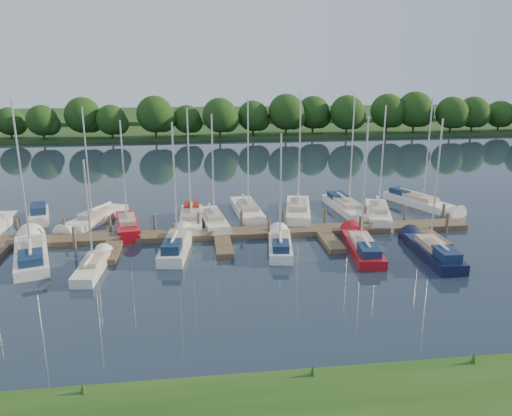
{
  "coord_description": "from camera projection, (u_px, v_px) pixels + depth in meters",
  "views": [
    {
      "loc": [
        -1.95,
        -29.05,
        12.85
      ],
      "look_at": [
        2.75,
        8.0,
        2.2
      ],
      "focal_mm": 35.0,
      "sensor_mm": 36.0,
      "label": 1
    }
  ],
  "objects": [
    {
      "name": "ground",
      "position": [
        229.0,
        277.0,
        31.48
      ],
      "size": [
        260.0,
        260.0,
        0.0
      ],
      "primitive_type": "plane",
      "color": "#1A2635",
      "rests_on": "ground"
    },
    {
      "name": "motorboat",
      "position": [
        39.0,
        215.0,
        43.5
      ],
      "size": [
        2.62,
        5.4,
        1.49
      ],
      "rotation": [
        0.0,
        0.0,
        3.4
      ],
      "color": "white",
      "rests_on": "ground"
    },
    {
      "name": "sailboat_s_0",
      "position": [
        31.0,
        254.0,
        34.46
      ],
      "size": [
        4.19,
        8.92,
        11.24
      ],
      "rotation": [
        0.0,
        0.0,
        0.29
      ],
      "color": "white",
      "rests_on": "ground"
    },
    {
      "name": "far_shore",
      "position": [
        202.0,
        129.0,
        102.94
      ],
      "size": [
        180.0,
        30.0,
        0.6
      ],
      "primitive_type": "cube",
      "color": "#213E17",
      "rests_on": "ground"
    },
    {
      "name": "sailboat_n_7",
      "position": [
        298.0,
        212.0,
        44.48
      ],
      "size": [
        3.48,
        8.75,
        11.12
      ],
      "rotation": [
        0.0,
        0.0,
        2.94
      ],
      "color": "white",
      "rests_on": "ground"
    },
    {
      "name": "treeline",
      "position": [
        207.0,
        116.0,
        90.0
      ],
      "size": [
        146.81,
        10.28,
        8.3
      ],
      "color": "#38281C",
      "rests_on": "ground"
    },
    {
      "name": "sailboat_n_3",
      "position": [
        128.0,
        226.0,
        40.64
      ],
      "size": [
        2.7,
        7.27,
        9.24
      ],
      "rotation": [
        0.0,
        0.0,
        3.31
      ],
      "color": "#A20E16",
      "rests_on": "ground"
    },
    {
      "name": "sailboat_n_6",
      "position": [
        248.0,
        212.0,
        44.65
      ],
      "size": [
        2.53,
        8.47,
        10.66
      ],
      "rotation": [
        0.0,
        0.0,
        3.22
      ],
      "color": "white",
      "rests_on": "ground"
    },
    {
      "name": "sailboat_n_10",
      "position": [
        419.0,
        203.0,
        47.48
      ],
      "size": [
        4.65,
        8.34,
        10.73
      ],
      "rotation": [
        0.0,
        0.0,
        3.54
      ],
      "color": "white",
      "rests_on": "ground"
    },
    {
      "name": "mooring_pilings",
      "position": [
        221.0,
        227.0,
        39.36
      ],
      "size": [
        38.24,
        2.84,
        2.0
      ],
      "color": "#473D33",
      "rests_on": "ground"
    },
    {
      "name": "sailboat_s_5",
      "position": [
        432.0,
        253.0,
        34.72
      ],
      "size": [
        2.07,
        7.7,
        9.99
      ],
      "rotation": [
        0.0,
        0.0,
        -0.04
      ],
      "color": "black",
      "rests_on": "ground"
    },
    {
      "name": "sailboat_n_8",
      "position": [
        347.0,
        208.0,
        45.76
      ],
      "size": [
        2.7,
        8.8,
        10.99
      ],
      "rotation": [
        0.0,
        0.0,
        3.23
      ],
      "color": "white",
      "rests_on": "ground"
    },
    {
      "name": "sailboat_n_9",
      "position": [
        378.0,
        215.0,
        43.72
      ],
      "size": [
        3.66,
        7.92,
        10.2
      ],
      "rotation": [
        0.0,
        0.0,
        2.86
      ],
      "color": "white",
      "rests_on": "ground"
    },
    {
      "name": "sailboat_s_3",
      "position": [
        280.0,
        245.0,
        36.14
      ],
      "size": [
        2.39,
        6.81,
        8.78
      ],
      "rotation": [
        0.0,
        0.0,
        -0.14
      ],
      "color": "white",
      "rests_on": "ground"
    },
    {
      "name": "sailboat_s_4",
      "position": [
        362.0,
        248.0,
        35.71
      ],
      "size": [
        2.61,
        7.89,
        9.99
      ],
      "rotation": [
        0.0,
        0.0,
        -0.12
      ],
      "color": "#A20E16",
      "rests_on": "ground"
    },
    {
      "name": "sailboat_n_4",
      "position": [
        191.0,
        220.0,
        42.02
      ],
      "size": [
        2.03,
        7.83,
        10.07
      ],
      "rotation": [
        0.0,
        0.0,
        3.12
      ],
      "color": "white",
      "rests_on": "ground"
    },
    {
      "name": "dock",
      "position": [
        222.0,
        237.0,
        38.39
      ],
      "size": [
        40.0,
        6.0,
        0.4
      ],
      "color": "#4D382B",
      "rests_on": "ground"
    },
    {
      "name": "sailboat_n_2",
      "position": [
        94.0,
        220.0,
        42.38
      ],
      "size": [
        4.67,
        7.76,
        10.11
      ],
      "rotation": [
        0.0,
        0.0,
        2.7
      ],
      "color": "white",
      "rests_on": "ground"
    },
    {
      "name": "sailboat_n_5",
      "position": [
        214.0,
        222.0,
        41.82
      ],
      "size": [
        2.58,
        7.56,
        9.61
      ],
      "rotation": [
        0.0,
        0.0,
        3.27
      ],
      "color": "white",
      "rests_on": "ground"
    },
    {
      "name": "sailboat_s_1",
      "position": [
        93.0,
        267.0,
        32.34
      ],
      "size": [
        1.75,
        5.9,
        7.64
      ],
      "rotation": [
        0.0,
        0.0,
        -0.07
      ],
      "color": "white",
      "rests_on": "ground"
    },
    {
      "name": "sailboat_s_2",
      "position": [
        176.0,
        247.0,
        35.79
      ],
      "size": [
        2.47,
        7.41,
        9.66
      ],
      "rotation": [
        0.0,
        0.0,
        -0.12
      ],
      "color": "white",
      "rests_on": "ground"
    },
    {
      "name": "distant_hill",
      "position": [
        200.0,
        116.0,
        126.68
      ],
      "size": [
        220.0,
        40.0,
        1.4
      ],
      "primitive_type": "cube",
      "color": "#2B4E22",
      "rests_on": "ground"
    }
  ]
}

